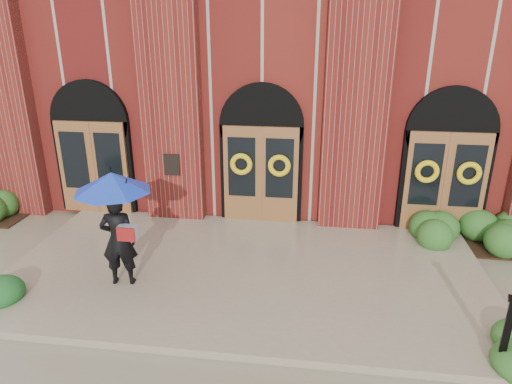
# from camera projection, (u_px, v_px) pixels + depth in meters

# --- Properties ---
(ground) EXTENTS (90.00, 90.00, 0.00)m
(ground) POSITION_uv_depth(u_px,v_px,m) (244.00, 278.00, 9.57)
(ground) COLOR gray
(ground) RESTS_ON ground
(landing) EXTENTS (10.00, 5.30, 0.15)m
(landing) POSITION_uv_depth(u_px,v_px,m) (245.00, 271.00, 9.69)
(landing) COLOR gray
(landing) RESTS_ON ground
(church_building) EXTENTS (16.20, 12.53, 7.00)m
(church_building) POSITION_uv_depth(u_px,v_px,m) (282.00, 68.00, 16.50)
(church_building) COLOR maroon
(church_building) RESTS_ON ground
(man_with_umbrella) EXTENTS (1.67, 1.67, 2.32)m
(man_with_umbrella) POSITION_uv_depth(u_px,v_px,m) (115.00, 207.00, 8.59)
(man_with_umbrella) COLOR black
(man_with_umbrella) RESTS_ON landing
(metal_post) EXTENTS (0.20, 0.20, 1.18)m
(metal_post) POSITION_uv_depth(u_px,v_px,m) (507.00, 330.00, 6.75)
(metal_post) COLOR black
(metal_post) RESTS_ON landing
(hedge_wall_right) EXTENTS (2.84, 1.13, 0.73)m
(hedge_wall_right) POSITION_uv_depth(u_px,v_px,m) (477.00, 232.00, 10.83)
(hedge_wall_right) COLOR #2A581F
(hedge_wall_right) RESTS_ON ground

